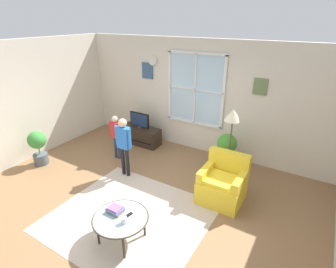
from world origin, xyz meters
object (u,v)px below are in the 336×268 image
Objects in this scene: coffee_table at (121,219)px; potted_plant_corner at (38,145)px; book_stack at (115,210)px; person_blue_shirt at (124,141)px; television at (140,120)px; floor_lamp at (232,123)px; potted_plant_by_window at (227,147)px; person_red_shirt at (116,132)px; remote_near_books at (128,215)px; cup at (124,220)px; armchair at (223,184)px; tv_stand at (140,135)px.

coffee_table is 3.18m from potted_plant_corner.
person_blue_shirt is at bearing 125.00° from book_stack.
television is 0.70× the size of potted_plant_corner.
book_stack is at bearing -113.27° from floor_lamp.
coffee_table is 1.05× the size of potted_plant_by_window.
book_stack is 0.23× the size of person_red_shirt.
television is 4.06× the size of remote_near_books.
cup is at bearing -106.57° from floor_lamp.
floor_lamp is at bearing 21.09° from potted_plant_corner.
armchair reaches higher than remote_near_books.
floor_lamp reaches higher than potted_plant_by_window.
person_red_shirt is 1.34× the size of potted_plant_by_window.
remote_near_books is at bearing -48.64° from person_blue_shirt.
floor_lamp is at bearing 8.49° from person_red_shirt.
remote_near_books is 2.49m from floor_lamp.
potted_plant_by_window reaches higher than tv_stand.
cup is 0.08× the size of person_blue_shirt.
floor_lamp is at bearing 73.43° from cup.
floor_lamp reaches higher than armchair.
armchair is 3.59× the size of book_stack.
remote_near_books is 0.17× the size of potted_plant_corner.
tv_stand is 1.02× the size of person_red_shirt.
potted_plant_corner reaches higher than cup.
television reaches higher than potted_plant_corner.
floor_lamp is (0.75, 2.21, 0.88)m from remote_near_books.
floor_lamp is at bearing -67.28° from potted_plant_by_window.
floor_lamp is (0.96, 2.24, 0.84)m from book_stack.
potted_plant_corner reaches higher than remote_near_books.
television is 1.56m from person_blue_shirt.
book_stack is at bearing 157.21° from cup.
cup reaches higher than remote_near_books.
floor_lamp reaches higher than person_red_shirt.
television is 2.95m from armchair.
television reaches higher than coffee_table.
floor_lamp is at bearing 71.32° from remote_near_books.
tv_stand is 1.04m from person_red_shirt.
armchair is 0.81× the size of person_red_shirt.
television is at bearing 122.03° from coffee_table.
coffee_table is 0.78× the size of person_red_shirt.
potted_plant_corner is at bearing 165.21° from cup.
tv_stand is at bearing 57.59° from potted_plant_corner.
floor_lamp is (0.82, 2.29, 0.91)m from coffee_table.
cup is (1.90, -2.90, -0.19)m from television.
tv_stand is 3.33m from remote_near_books.
cup is at bearing -14.79° from potted_plant_corner.
television is 0.68× the size of coffee_table.
person_blue_shirt is at bearing 127.77° from coffee_table.
coffee_table is (-0.94, -1.73, 0.08)m from armchair.
book_stack is (-1.08, -1.68, 0.15)m from armchair.
potted_plant_corner is 0.51× the size of floor_lamp.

